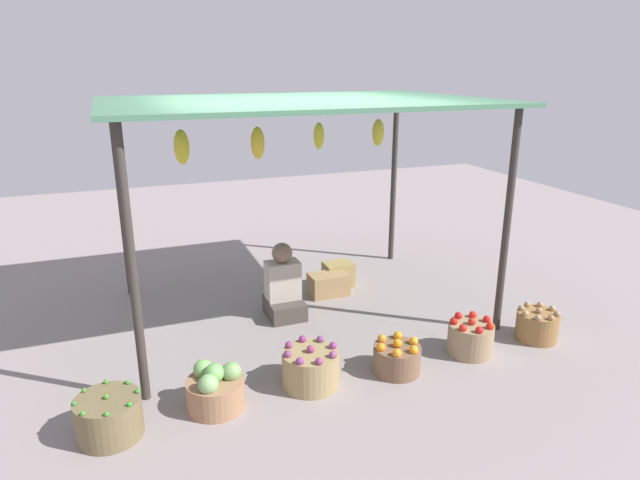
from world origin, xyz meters
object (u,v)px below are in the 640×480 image
(basket_potatoes, at_px, (537,325))
(wooden_crate_stacked_rear, at_px, (328,284))
(basket_purple_onions, at_px, (311,368))
(wooden_crate_near_vendor, at_px, (338,274))
(basket_oranges, at_px, (397,358))
(basket_red_tomatoes, at_px, (471,338))
(basket_green_chilies, at_px, (109,417))
(basket_cabbages, at_px, (215,389))
(vendor_person, at_px, (283,288))

(basket_potatoes, xyz_separation_m, wooden_crate_stacked_rear, (-1.45, 1.68, -0.02))
(basket_purple_onions, distance_m, wooden_crate_stacked_rear, 1.85)
(basket_potatoes, distance_m, wooden_crate_near_vendor, 2.26)
(basket_potatoes, relative_size, wooden_crate_near_vendor, 1.16)
(basket_oranges, relative_size, basket_red_tomatoes, 1.00)
(basket_potatoes, relative_size, wooden_crate_stacked_rear, 0.90)
(basket_red_tomatoes, xyz_separation_m, wooden_crate_stacked_rear, (-0.70, 1.69, -0.03))
(wooden_crate_near_vendor, relative_size, wooden_crate_stacked_rear, 0.77)
(basket_green_chilies, distance_m, wooden_crate_near_vendor, 3.23)
(basket_oranges, distance_m, basket_red_tomatoes, 0.77)
(basket_green_chilies, xyz_separation_m, basket_cabbages, (0.76, 0.07, 0.01))
(basket_potatoes, bearing_deg, basket_red_tomatoes, -179.81)
(vendor_person, bearing_deg, basket_red_tomatoes, -45.59)
(basket_oranges, relative_size, wooden_crate_stacked_rear, 0.93)
(basket_green_chilies, bearing_deg, basket_cabbages, 5.21)
(basket_cabbages, xyz_separation_m, basket_purple_onions, (0.78, 0.03, -0.00))
(vendor_person, xyz_separation_m, basket_cabbages, (-0.97, -1.36, -0.14))
(vendor_person, height_order, wooden_crate_stacked_rear, vendor_person)
(basket_purple_onions, bearing_deg, vendor_person, 81.93)
(basket_green_chilies, bearing_deg, basket_oranges, 0.86)
(basket_green_chilies, relative_size, basket_oranges, 1.13)
(wooden_crate_near_vendor, height_order, wooden_crate_stacked_rear, wooden_crate_near_vendor)
(basket_oranges, distance_m, wooden_crate_stacked_rear, 1.73)
(basket_cabbages, bearing_deg, basket_purple_onions, 2.57)
(vendor_person, relative_size, basket_green_chilies, 1.72)
(basket_red_tomatoes, xyz_separation_m, wooden_crate_near_vendor, (-0.49, 1.90, -0.01))
(basket_purple_onions, xyz_separation_m, basket_oranges, (0.75, -0.07, -0.03))
(vendor_person, height_order, basket_oranges, vendor_person)
(basket_green_chilies, distance_m, basket_cabbages, 0.76)
(basket_cabbages, relative_size, basket_red_tomatoes, 1.09)
(basket_red_tomatoes, bearing_deg, basket_potatoes, 0.19)
(basket_potatoes, bearing_deg, basket_green_chilies, -178.81)
(vendor_person, relative_size, basket_oranges, 1.94)
(basket_oranges, bearing_deg, basket_cabbages, 178.70)
(wooden_crate_stacked_rear, bearing_deg, basket_oranges, -92.29)
(wooden_crate_near_vendor, bearing_deg, basket_potatoes, -56.71)
(basket_green_chilies, relative_size, basket_red_tomatoes, 1.13)
(wooden_crate_near_vendor, bearing_deg, wooden_crate_stacked_rear, -134.77)
(basket_potatoes, bearing_deg, wooden_crate_stacked_rear, 130.76)
(wooden_crate_stacked_rear, bearing_deg, basket_green_chilies, -143.15)
(basket_red_tomatoes, bearing_deg, wooden_crate_near_vendor, 104.51)
(basket_green_chilies, height_order, wooden_crate_stacked_rear, basket_green_chilies)
(vendor_person, bearing_deg, basket_purple_onions, -98.07)
(vendor_person, bearing_deg, basket_oranges, -68.15)
(vendor_person, xyz_separation_m, basket_green_chilies, (-1.72, -1.43, -0.15))
(vendor_person, distance_m, basket_green_chilies, 2.24)
(basket_cabbages, relative_size, wooden_crate_near_vendor, 1.32)
(vendor_person, bearing_deg, wooden_crate_near_vendor, 32.74)
(wooden_crate_near_vendor, distance_m, wooden_crate_stacked_rear, 0.30)
(basket_potatoes, bearing_deg, basket_oranges, -178.32)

